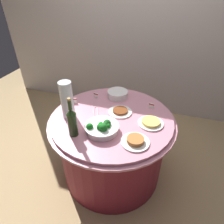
{
  "coord_description": "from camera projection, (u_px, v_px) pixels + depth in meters",
  "views": [
    {
      "loc": [
        0.43,
        -1.36,
        1.78
      ],
      "look_at": [
        0.0,
        0.0,
        0.79
      ],
      "focal_mm": 31.25,
      "sensor_mm": 36.0,
      "label": 1
    }
  ],
  "objects": [
    {
      "name": "label_placard_mid",
      "position": [
        74.0,
        100.0,
        1.94
      ],
      "size": [
        0.05,
        0.03,
        0.05
      ],
      "color": "white",
      "rests_on": "buffet_table"
    },
    {
      "name": "serving_tongs",
      "position": [
        96.0,
        112.0,
        1.82
      ],
      "size": [
        0.1,
        0.16,
        0.01
      ],
      "color": "silver",
      "rests_on": "buffet_table"
    },
    {
      "name": "food_plate_stir_fry",
      "position": [
        120.0,
        111.0,
        1.81
      ],
      "size": [
        0.22,
        0.22,
        0.03
      ],
      "color": "white",
      "rests_on": "buffet_table"
    },
    {
      "name": "food_plate_peanuts",
      "position": [
        135.0,
        141.0,
        1.48
      ],
      "size": [
        0.22,
        0.22,
        0.04
      ],
      "color": "white",
      "rests_on": "buffet_table"
    },
    {
      "name": "decorative_fruit_vase",
      "position": [
        67.0,
        102.0,
        1.68
      ],
      "size": [
        0.11,
        0.11,
        0.34
      ],
      "color": "silver",
      "rests_on": "buffet_table"
    },
    {
      "name": "buffet_table",
      "position": [
        112.0,
        146.0,
        1.97
      ],
      "size": [
        1.16,
        1.16,
        0.74
      ],
      "color": "maroon",
      "rests_on": "ground_plane"
    },
    {
      "name": "back_wall",
      "position": [
        145.0,
        22.0,
        2.54
      ],
      "size": [
        4.4,
        0.1,
        2.6
      ],
      "primitive_type": "cube",
      "color": "beige",
      "rests_on": "ground_plane"
    },
    {
      "name": "food_plate_noodles",
      "position": [
        151.0,
        122.0,
        1.67
      ],
      "size": [
        0.22,
        0.22,
        0.03
      ],
      "color": "white",
      "rests_on": "buffet_table"
    },
    {
      "name": "wine_bottle",
      "position": [
        72.0,
        122.0,
        1.49
      ],
      "size": [
        0.07,
        0.07,
        0.34
      ],
      "color": "#203516",
      "rests_on": "buffet_table"
    },
    {
      "name": "broccoli_bowl",
      "position": [
        102.0,
        128.0,
        1.57
      ],
      "size": [
        0.28,
        0.28,
        0.12
      ],
      "color": "white",
      "rests_on": "buffet_table"
    },
    {
      "name": "label_placard_rear",
      "position": [
        96.0,
        95.0,
        2.02
      ],
      "size": [
        0.05,
        0.02,
        0.05
      ],
      "color": "white",
      "rests_on": "buffet_table"
    },
    {
      "name": "plate_stack",
      "position": [
        118.0,
        94.0,
        2.03
      ],
      "size": [
        0.21,
        0.21,
        0.07
      ],
      "color": "white",
      "rests_on": "buffet_table"
    },
    {
      "name": "ground_plane",
      "position": [
        112.0,
        170.0,
        2.19
      ],
      "size": [
        6.0,
        6.0,
        0.0
      ],
      "primitive_type": "plane",
      "color": "tan"
    },
    {
      "name": "label_placard_front",
      "position": [
        151.0,
        106.0,
        1.86
      ],
      "size": [
        0.05,
        0.02,
        0.05
      ],
      "color": "white",
      "rests_on": "buffet_table"
    }
  ]
}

